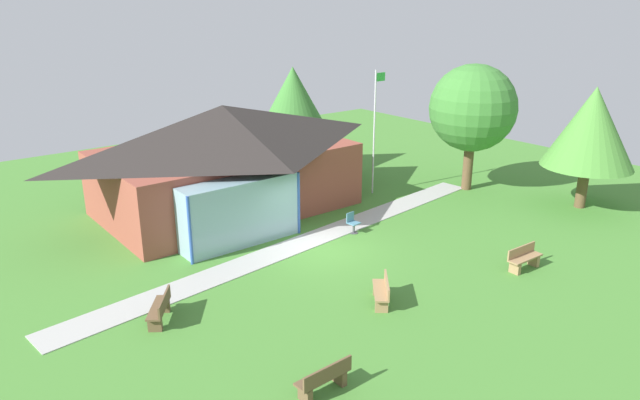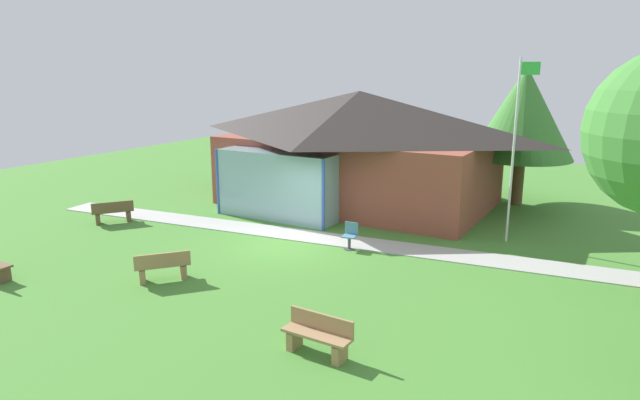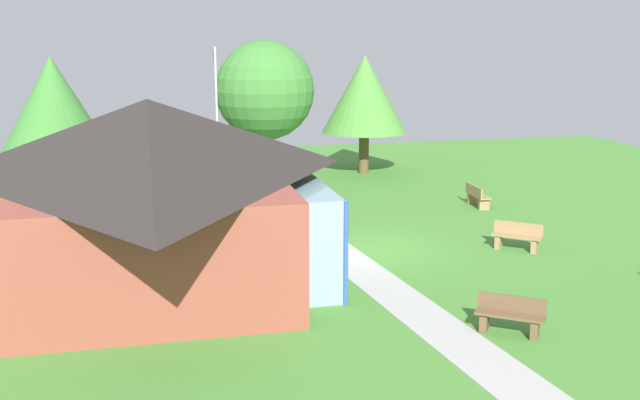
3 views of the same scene
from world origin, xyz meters
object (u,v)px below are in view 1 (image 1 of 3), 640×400
bench_front_left (324,379)px  tree_east_hedge (473,108)px  tree_behind_pavilion_right (293,102)px  bench_front_center (382,292)px  pavilion (225,157)px  tree_far_east (591,128)px  flagpole (375,127)px  bench_mid_left (160,309)px  patio_chair_lawn_spare (353,223)px  bench_front_right (524,259)px

bench_front_left → tree_east_hedge: bearing=26.1°
bench_front_left → tree_behind_pavilion_right: 20.00m
bench_front_center → pavilion: bearing=37.1°
tree_far_east → flagpole: bearing=129.2°
bench_mid_left → bench_front_left: bearing=-127.1°
bench_front_left → bench_front_center: bearing=27.7°
pavilion → bench_front_left: size_ratio=7.81×
bench_mid_left → tree_behind_pavilion_right: 16.93m
flagpole → bench_mid_left: flagpole is taller
tree_behind_pavilion_right → pavilion: bearing=-152.1°
flagpole → bench_front_left: size_ratio=4.02×
patio_chair_lawn_spare → tree_behind_pavilion_right: size_ratio=0.15×
tree_east_hedge → flagpole: bearing=149.6°
bench_front_left → patio_chair_lawn_spare: patio_chair_lawn_spare is taller
bench_front_right → patio_chair_lawn_spare: (-2.52, 6.41, 0.01)m
tree_far_east → bench_mid_left: bearing=172.8°
bench_front_left → patio_chair_lawn_spare: (7.47, 7.43, 0.01)m
bench_mid_left → tree_behind_pavilion_right: bearing=-13.9°
patio_chair_lawn_spare → bench_front_center: bearing=50.1°
bench_front_left → tree_far_east: bearing=8.9°
pavilion → flagpole: size_ratio=1.94×
flagpole → bench_mid_left: 14.70m
tree_east_hedge → pavilion: bearing=156.5°
bench_front_left → bench_mid_left: 5.95m
bench_front_left → tree_east_hedge: size_ratio=0.24×
patio_chair_lawn_spare → tree_east_hedge: (8.50, 0.85, 3.72)m
bench_front_center → tree_far_east: size_ratio=0.26×
bench_front_center → bench_front_left: bearing=159.2°
flagpole → patio_chair_lawn_spare: 6.16m
bench_front_center → tree_behind_pavilion_right: tree_behind_pavilion_right is taller
patio_chair_lawn_spare → tree_east_hedge: bearing=178.2°
patio_chair_lawn_spare → tree_behind_pavilion_right: tree_behind_pavilion_right is taller
bench_front_left → tree_east_hedge: tree_east_hedge is taller
bench_front_right → tree_east_hedge: tree_east_hedge is taller
bench_mid_left → pavilion: bearing=-5.4°
patio_chair_lawn_spare → flagpole: bearing=-149.7°
bench_front_right → bench_front_center: size_ratio=1.06×
flagpole → tree_east_hedge: 4.96m
pavilion → tree_behind_pavilion_right: tree_behind_pavilion_right is taller
bench_front_center → bench_mid_left: 6.85m
tree_far_east → bench_front_right: bearing=-164.4°
pavilion → tree_far_east: 16.45m
bench_front_right → bench_front_center: 5.89m
tree_east_hedge → tree_far_east: tree_east_hedge is taller
patio_chair_lawn_spare → tree_far_east: bearing=150.6°
bench_front_center → patio_chair_lawn_spare: size_ratio=1.66×
bench_front_center → patio_chair_lawn_spare: bearing=7.8°
flagpole → tree_east_hedge: size_ratio=0.96×
pavilion → bench_front_center: bearing=-93.0°
bench_front_right → tree_behind_pavilion_right: tree_behind_pavilion_right is taller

